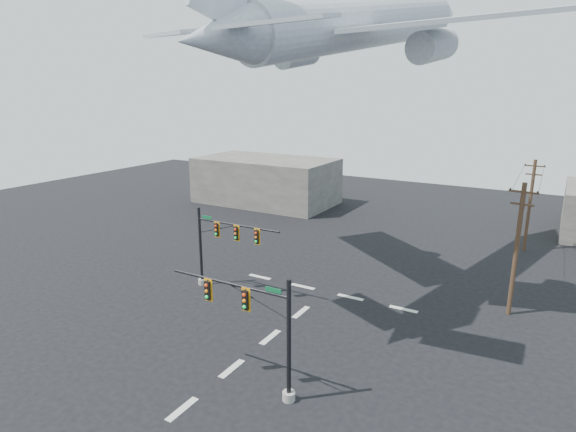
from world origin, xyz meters
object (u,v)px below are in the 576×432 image
Objects in this scene: signal_mast_far at (219,245)px; utility_pole_b at (530,204)px; utility_pole_a at (517,248)px; airliner at (360,24)px; signal_mast_near at (261,329)px.

signal_mast_far is 29.18m from utility_pole_b.
signal_mast_far is 20.74m from utility_pole_a.
signal_mast_far is 0.85× the size of utility_pole_b.
airliner reaches higher than utility_pole_b.
signal_mast_near is 13.44m from signal_mast_far.
utility_pole_a reaches higher than signal_mast_far.
airliner reaches higher than utility_pole_a.
signal_mast_near is 0.81× the size of utility_pole_a.
utility_pole_b is (9.66, 31.02, 1.07)m from signal_mast_near.
utility_pole_b is at bearing 48.27° from signal_mast_far.
utility_pole_b is 24.12m from airliner.
signal_mast_near is 0.84× the size of utility_pole_b.
airliner reaches higher than signal_mast_near.
signal_mast_near reaches higher than signal_mast_far.
utility_pole_a is at bearing 57.78° from signal_mast_near.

